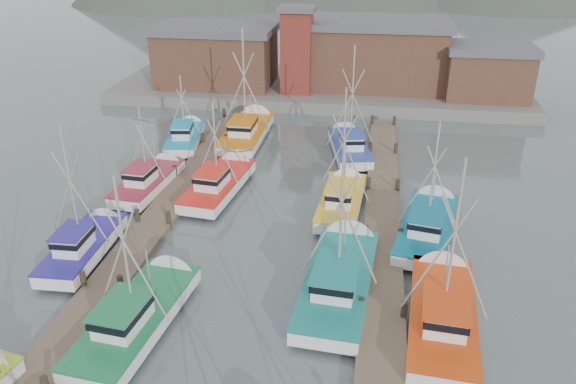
# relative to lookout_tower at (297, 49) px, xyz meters

# --- Properties ---
(ground) EXTENTS (260.00, 260.00, 0.00)m
(ground) POSITION_rel_lookout_tower_xyz_m (2.00, -33.00, -5.55)
(ground) COLOR #475653
(ground) RESTS_ON ground
(dock_left) EXTENTS (2.30, 46.00, 1.50)m
(dock_left) POSITION_rel_lookout_tower_xyz_m (-5.00, -28.96, -5.34)
(dock_left) COLOR brown
(dock_left) RESTS_ON ground
(dock_right) EXTENTS (2.30, 46.00, 1.50)m
(dock_right) POSITION_rel_lookout_tower_xyz_m (9.00, -28.96, -5.34)
(dock_right) COLOR brown
(dock_right) RESTS_ON ground
(quay) EXTENTS (44.00, 16.00, 1.20)m
(quay) POSITION_rel_lookout_tower_xyz_m (2.00, 4.00, -4.95)
(quay) COLOR slate
(quay) RESTS_ON ground
(shed_left) EXTENTS (12.72, 8.48, 6.20)m
(shed_left) POSITION_rel_lookout_tower_xyz_m (-9.00, 2.00, -1.21)
(shed_left) COLOR brown
(shed_left) RESTS_ON quay
(shed_center) EXTENTS (14.84, 9.54, 6.90)m
(shed_center) POSITION_rel_lookout_tower_xyz_m (8.00, 4.00, -0.86)
(shed_center) COLOR brown
(shed_center) RESTS_ON quay
(shed_right) EXTENTS (8.48, 6.36, 5.20)m
(shed_right) POSITION_rel_lookout_tower_xyz_m (19.00, 1.00, -1.71)
(shed_right) COLOR brown
(shed_right) RESTS_ON quay
(lookout_tower) EXTENTS (3.60, 3.60, 8.50)m
(lookout_tower) POSITION_rel_lookout_tower_xyz_m (0.00, 0.00, 0.00)
(lookout_tower) COLOR maroon
(lookout_tower) RESTS_ON quay
(boat_4) EXTENTS (3.69, 9.27, 8.71)m
(boat_4) POSITION_rel_lookout_tower_xyz_m (-2.08, -36.93, -4.87)
(boat_4) COLOR #0F1534
(boat_4) RESTS_ON ground
(boat_5) EXTENTS (3.91, 10.34, 9.39)m
(boat_5) POSITION_rel_lookout_tower_xyz_m (6.84, -32.51, -4.87)
(boat_5) COLOR #0F1534
(boat_5) RESTS_ON ground
(boat_6) EXTENTS (3.44, 7.76, 8.56)m
(boat_6) POSITION_rel_lookout_tower_xyz_m (-7.55, -31.53, -4.87)
(boat_6) COLOR #0F1534
(boat_6) RESTS_ON ground
(boat_7) EXTENTS (3.86, 9.53, 9.46)m
(boat_7) POSITION_rel_lookout_tower_xyz_m (11.78, -34.57, -4.87)
(boat_7) COLOR #0F1534
(boat_7) RESTS_ON ground
(boat_8) EXTENTS (3.67, 9.07, 7.45)m
(boat_8) POSITION_rel_lookout_tower_xyz_m (-2.20, -22.24, -4.88)
(boat_8) COLOR #0F1534
(boat_8) RESTS_ON ground
(boat_9) EXTENTS (3.54, 8.32, 8.96)m
(boat_9) POSITION_rel_lookout_tower_xyz_m (6.36, -23.59, -4.87)
(boat_9) COLOR #0F1534
(boat_9) RESTS_ON ground
(boat_10) EXTENTS (3.05, 8.14, 6.81)m
(boat_10) POSITION_rel_lookout_tower_xyz_m (-7.22, -22.56, -4.88)
(boat_10) COLOR #0F1534
(boat_10) RESTS_ON ground
(boat_11) EXTENTS (4.53, 9.53, 8.16)m
(boat_11) POSITION_rel_lookout_tower_xyz_m (11.72, -26.25, -4.87)
(boat_11) COLOR #0F1534
(boat_11) RESTS_ON ground
(boat_12) EXTENTS (4.23, 10.04, 10.51)m
(boat_12) POSITION_rel_lookout_tower_xyz_m (-2.71, -11.38, -4.86)
(boat_12) COLOR #0F1534
(boat_12) RESTS_ON ground
(boat_13) EXTENTS (4.18, 8.75, 9.58)m
(boat_13) POSITION_rel_lookout_tower_xyz_m (6.21, -13.66, -4.87)
(boat_13) COLOR #0F1534
(boat_13) RESTS_ON ground
(boat_14) EXTENTS (3.60, 8.15, 6.62)m
(boat_14) POSITION_rel_lookout_tower_xyz_m (-7.62, -13.50, -4.88)
(boat_14) COLOR #0F1534
(boat_14) RESTS_ON ground
(gull_near) EXTENTS (1.55, 0.63, 0.24)m
(gull_near) POSITION_rel_lookout_tower_xyz_m (-1.45, -35.08, 3.87)
(gull_near) COLOR gray
(gull_near) RESTS_ON ground
(gull_far) EXTENTS (1.55, 0.63, 0.24)m
(gull_far) POSITION_rel_lookout_tower_xyz_m (1.45, -31.67, 1.36)
(gull_far) COLOR gray
(gull_far) RESTS_ON ground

